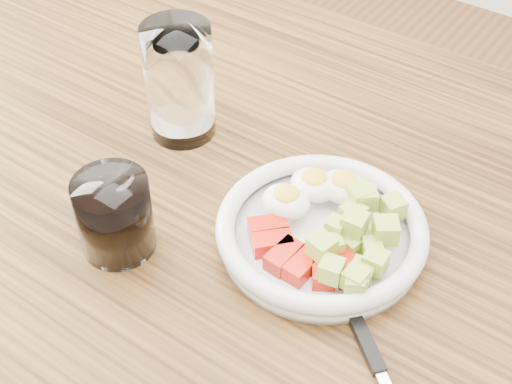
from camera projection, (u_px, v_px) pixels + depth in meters
dining_table at (258, 277)px, 0.87m from camera, size 1.50×0.90×0.77m
bowl at (323, 228)px, 0.77m from camera, size 0.23×0.23×0.06m
fork at (371, 354)px, 0.67m from camera, size 0.17×0.14×0.01m
water_glass at (179, 82)px, 0.87m from camera, size 0.08×0.08×0.15m
coffee_glass at (115, 216)px, 0.75m from camera, size 0.08×0.08×0.09m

